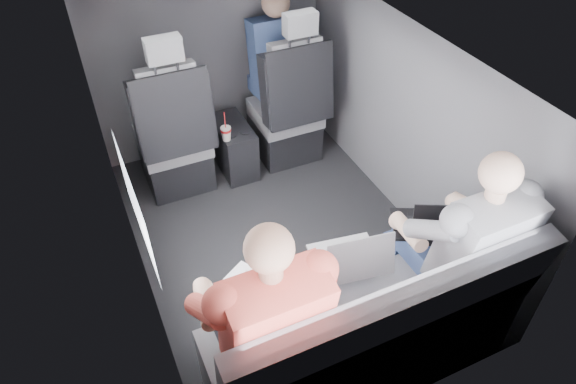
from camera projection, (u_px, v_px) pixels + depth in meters
name	position (u px, v px, depth m)	size (l,w,h in m)	color
floor	(280.00, 239.00, 3.50)	(2.60, 2.60, 0.00)	black
ceiling	(278.00, 56.00, 2.62)	(2.60, 2.60, 0.00)	#B2B2AD
panel_left	(128.00, 203.00, 2.78)	(0.02, 2.60, 1.35)	#56565B
panel_right	(405.00, 126.00, 3.35)	(0.02, 2.60, 1.35)	#56565B
panel_front	(211.00, 68.00, 3.96)	(1.80, 0.02, 1.35)	#56565B
panel_back	(404.00, 330.00, 2.17)	(1.80, 0.02, 1.35)	#56565B
side_window	(135.00, 205.00, 2.43)	(0.02, 0.75, 0.42)	white
seatbelt	(299.00, 77.00, 3.58)	(0.05, 0.01, 0.65)	black
front_seat_left	(175.00, 143.00, 3.68)	(0.52, 0.58, 1.26)	black
front_seat_right	(288.00, 114.00, 3.96)	(0.52, 0.58, 1.26)	black
center_console	(234.00, 147.00, 3.98)	(0.24, 0.48, 0.41)	black
rear_bench	(366.00, 335.00, 2.57)	(1.60, 0.57, 0.92)	slate
soda_cup	(226.00, 133.00, 3.66)	(0.08, 0.08, 0.23)	white
laptop_white	(243.00, 295.00, 2.36)	(0.38, 0.43, 0.23)	white
laptop_silver	(350.00, 257.00, 2.54)	(0.37, 0.35, 0.24)	#BABABF
laptop_black	(432.00, 225.00, 2.71)	(0.42, 0.44, 0.25)	black
passenger_rear_left	(263.00, 316.00, 2.25)	(0.54, 0.65, 1.28)	#343439
passenger_rear_right	(458.00, 242.00, 2.60)	(0.53, 0.64, 1.26)	navy
passenger_front_right	(277.00, 57.00, 3.91)	(0.41, 0.41, 0.85)	navy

